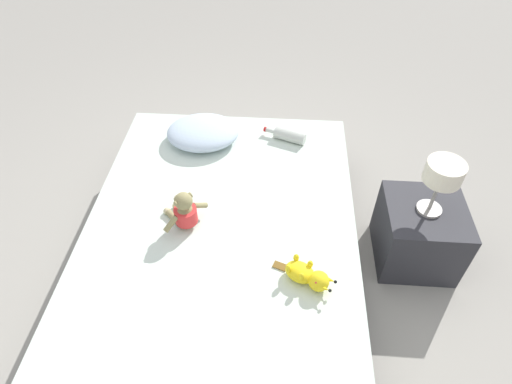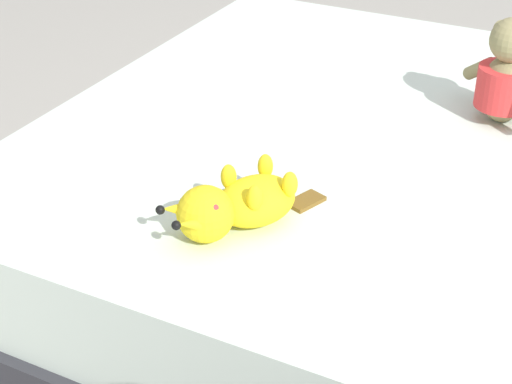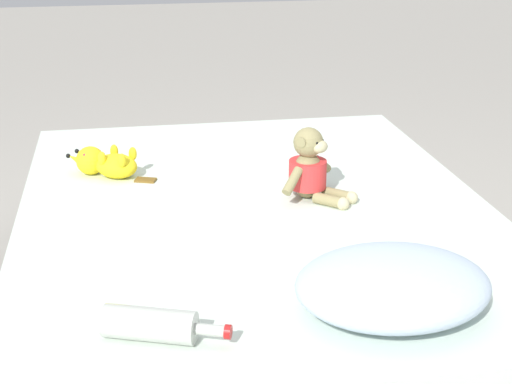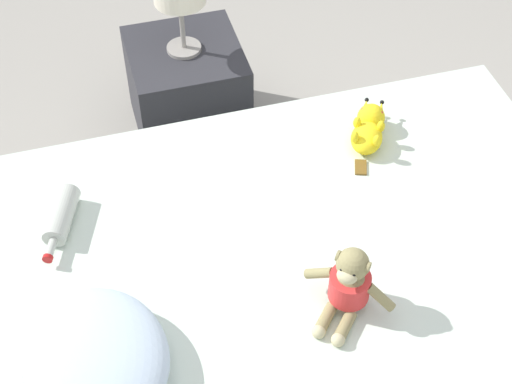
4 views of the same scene
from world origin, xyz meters
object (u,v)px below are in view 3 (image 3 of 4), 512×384
plush_yellow_creature (105,163)px  pillow (393,285)px  plush_monkey (311,170)px  glass_bottle (153,325)px  bed (256,268)px

plush_yellow_creature → pillow: bearing=122.4°
plush_monkey → glass_bottle: (0.54, 0.78, -0.06)m
pillow → glass_bottle: size_ratio=1.76×
pillow → plush_monkey: plush_monkey is taller
pillow → plush_monkey: size_ratio=1.98×
pillow → plush_monkey: (0.02, -0.74, 0.03)m
plush_monkey → glass_bottle: bearing=54.9°
plush_monkey → plush_yellow_creature: plush_monkey is taller
plush_monkey → plush_yellow_creature: (0.65, -0.32, -0.05)m
pillow → plush_monkey: bearing=-88.4°
pillow → plush_yellow_creature: 1.26m
plush_yellow_creature → glass_bottle: 1.10m
bed → plush_monkey: plush_monkey is taller
bed → glass_bottle: bearing=63.8°
plush_monkey → glass_bottle: 0.95m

